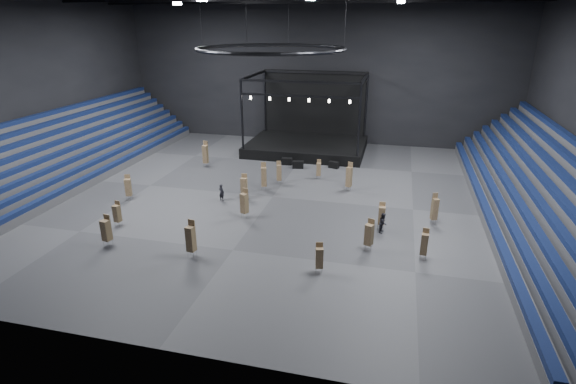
% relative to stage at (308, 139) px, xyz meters
% --- Properties ---
extents(floor, '(50.00, 50.00, 0.00)m').
position_rel_stage_xyz_m(floor, '(-0.00, -16.24, -1.45)').
color(floor, '#434345').
rests_on(floor, ground).
extents(wall_back, '(50.00, 0.20, 18.00)m').
position_rel_stage_xyz_m(wall_back, '(-0.00, 4.76, 7.55)').
color(wall_back, black).
rests_on(wall_back, ground).
extents(wall_front, '(50.00, 0.20, 18.00)m').
position_rel_stage_xyz_m(wall_front, '(-0.00, -37.24, 7.55)').
color(wall_front, black).
rests_on(wall_front, ground).
extents(wall_left, '(0.20, 42.00, 18.00)m').
position_rel_stage_xyz_m(wall_left, '(-25.00, -16.24, 7.55)').
color(wall_left, black).
rests_on(wall_left, ground).
extents(bleachers_left, '(7.20, 40.00, 6.40)m').
position_rel_stage_xyz_m(bleachers_left, '(-22.94, -16.24, 0.28)').
color(bleachers_left, '#4A4A4C').
rests_on(bleachers_left, floor).
extents(bleachers_right, '(7.20, 40.00, 6.40)m').
position_rel_stage_xyz_m(bleachers_right, '(22.94, -16.24, 0.28)').
color(bleachers_right, '#4A4A4C').
rests_on(bleachers_right, floor).
extents(stage, '(14.00, 10.00, 9.20)m').
position_rel_stage_xyz_m(stage, '(0.00, 0.00, 0.00)').
color(stage, black).
rests_on(stage, floor).
extents(truss_ring, '(12.30, 12.30, 5.15)m').
position_rel_stage_xyz_m(truss_ring, '(-0.00, -16.24, 11.55)').
color(truss_ring, black).
rests_on(truss_ring, ceiling).
extents(flight_case_left, '(1.21, 0.68, 0.77)m').
position_rel_stage_xyz_m(flight_case_left, '(-1.07, -6.47, -1.06)').
color(flight_case_left, black).
rests_on(flight_case_left, floor).
extents(flight_case_mid, '(1.28, 0.78, 0.80)m').
position_rel_stage_xyz_m(flight_case_mid, '(0.41, -7.40, -1.05)').
color(flight_case_mid, black).
rests_on(flight_case_mid, floor).
extents(flight_case_right, '(1.20, 0.83, 0.73)m').
position_rel_stage_xyz_m(flight_case_right, '(4.22, -6.45, -1.09)').
color(flight_case_right, black).
rests_on(flight_case_right, floor).
extents(chair_stack_0, '(0.52, 0.52, 2.87)m').
position_rel_stage_xyz_m(chair_stack_0, '(-9.60, -9.26, 0.01)').
color(chair_stack_0, silver).
rests_on(chair_stack_0, floor).
extents(chair_stack_1, '(0.59, 0.59, 2.30)m').
position_rel_stage_xyz_m(chair_stack_1, '(-2.42, -17.17, -0.22)').
color(chair_stack_1, silver).
rests_on(chair_stack_1, floor).
extents(chair_stack_2, '(0.58, 0.58, 2.09)m').
position_rel_stage_xyz_m(chair_stack_2, '(6.44, -28.22, -0.33)').
color(chair_stack_2, silver).
rests_on(chair_stack_2, floor).
extents(chair_stack_3, '(0.59, 0.59, 2.56)m').
position_rel_stage_xyz_m(chair_stack_3, '(14.00, -18.73, -0.15)').
color(chair_stack_3, silver).
rests_on(chair_stack_3, floor).
extents(chair_stack_4, '(0.51, 0.51, 2.25)m').
position_rel_stage_xyz_m(chair_stack_4, '(13.01, -24.81, -0.28)').
color(chair_stack_4, silver).
rests_on(chair_stack_4, floor).
extents(chair_stack_5, '(0.61, 0.61, 2.70)m').
position_rel_stage_xyz_m(chair_stack_5, '(-2.41, -28.22, -0.05)').
color(chair_stack_5, silver).
rests_on(chair_stack_5, floor).
extents(chair_stack_6, '(0.67, 0.67, 2.36)m').
position_rel_stage_xyz_m(chair_stack_6, '(-12.38, -20.01, -0.20)').
color(chair_stack_6, silver).
rests_on(chair_stack_6, floor).
extents(chair_stack_7, '(0.66, 0.66, 2.50)m').
position_rel_stage_xyz_m(chair_stack_7, '(-1.00, -21.19, -0.14)').
color(chair_stack_7, silver).
rests_on(chair_stack_7, floor).
extents(chair_stack_8, '(0.67, 0.67, 2.35)m').
position_rel_stage_xyz_m(chair_stack_8, '(9.30, -24.40, -0.21)').
color(chair_stack_8, silver).
rests_on(chair_stack_8, floor).
extents(chair_stack_9, '(0.46, 0.46, 2.01)m').
position_rel_stage_xyz_m(chair_stack_9, '(3.21, -10.32, -0.39)').
color(chair_stack_9, silver).
rests_on(chair_stack_9, floor).
extents(chair_stack_10, '(0.58, 0.58, 2.32)m').
position_rel_stage_xyz_m(chair_stack_10, '(-0.33, -12.71, -0.26)').
color(chair_stack_10, silver).
rests_on(chair_stack_10, floor).
extents(chair_stack_11, '(0.63, 0.63, 2.72)m').
position_rel_stage_xyz_m(chair_stack_11, '(-1.28, -14.72, -0.06)').
color(chair_stack_11, silver).
rests_on(chair_stack_11, floor).
extents(chair_stack_12, '(0.52, 0.52, 2.18)m').
position_rel_stage_xyz_m(chair_stack_12, '(9.98, -20.68, -0.28)').
color(chair_stack_12, silver).
rests_on(chair_stack_12, floor).
extents(chair_stack_13, '(0.64, 0.64, 2.38)m').
position_rel_stage_xyz_m(chair_stack_13, '(-8.96, -28.22, -0.18)').
color(chair_stack_13, silver).
rests_on(chair_stack_13, floor).
extents(chair_stack_14, '(0.53, 0.53, 2.08)m').
position_rel_stage_xyz_m(chair_stack_14, '(-10.15, -25.12, -0.34)').
color(chair_stack_14, silver).
rests_on(chair_stack_14, floor).
extents(chair_stack_15, '(0.61, 0.61, 2.79)m').
position_rel_stage_xyz_m(chair_stack_15, '(6.58, -12.95, -0.03)').
color(chair_stack_15, silver).
rests_on(chair_stack_15, floor).
extents(man_center, '(0.66, 0.55, 1.56)m').
position_rel_stage_xyz_m(man_center, '(-4.20, -18.21, -0.67)').
color(man_center, black).
rests_on(man_center, floor).
extents(crew_member, '(0.75, 0.88, 1.57)m').
position_rel_stage_xyz_m(crew_member, '(10.15, -21.27, -0.67)').
color(crew_member, black).
rests_on(crew_member, floor).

